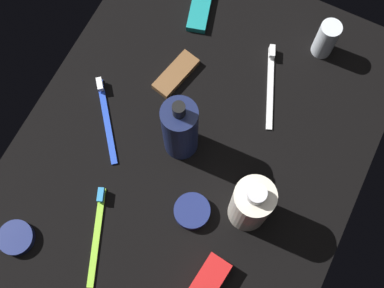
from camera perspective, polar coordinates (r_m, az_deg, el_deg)
ground_plane at (r=98.27cm, az=0.00°, el=-0.66°), size 84.00×64.00×1.20cm
lotion_bottle at (r=90.28cm, az=-1.37°, el=1.62°), size 6.49×6.49×18.81cm
bodywash_bottle at (r=88.10cm, az=6.66°, el=-6.76°), size 7.11×7.11×16.33cm
deodorant_stick at (r=105.68cm, az=14.86°, el=11.35°), size 4.14×4.14×8.93cm
toothbrush_white at (r=103.45cm, az=8.84°, el=6.93°), size 17.13×7.88×2.10cm
toothbrush_lime at (r=95.12cm, az=-10.64°, el=-9.51°), size 17.11×7.93×2.10cm
toothbrush_blue at (r=100.82cm, az=-9.69°, el=3.22°), size 14.78×12.21×2.10cm
snack_bar_brown at (r=102.87cm, az=-1.82°, el=7.87°), size 11.04×6.25×1.50cm
snack_bar_teal at (r=110.28cm, az=0.90°, el=14.92°), size 11.10×6.69×1.50cm
cream_tin_left at (r=98.34cm, az=-19.17°, el=-9.93°), size 6.40×6.40×1.77cm
cream_tin_right at (r=93.65cm, az=0.00°, el=-7.58°), size 6.72×6.72×2.11cm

